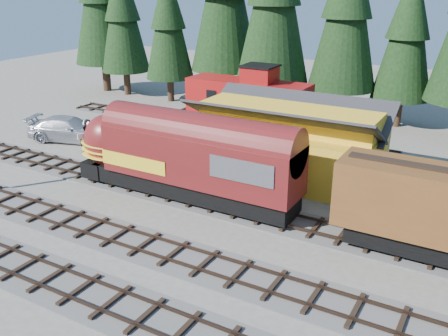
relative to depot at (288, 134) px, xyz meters
The scene contains 10 objects.
ground 10.91m from the depot, 89.99° to the right, with size 120.00×120.00×0.00m, color #6B665B.
track_siding 12.28m from the depot, 33.02° to the right, with size 68.00×3.20×0.33m.
track_main_south 16.27m from the depot, 51.34° to the right, with size 68.00×3.20×0.33m.
track_spur 12.83m from the depot, 143.13° to the left, with size 32.00×3.20×0.33m.
depot is the anchor object (origin of this frame).
conifer_backdrop 17.38m from the depot, 63.11° to the left, with size 78.72×21.14×17.19m.
locomotive 7.90m from the depot, 124.45° to the right, with size 15.35×3.05×4.17m.
caboose 10.13m from the depot, 132.22° to the left, with size 10.72×3.11×5.57m.
pickup_truck_a 11.29m from the depot, 159.12° to the right, with size 2.58×5.60×1.56m, color black.
pickup_truck_b 18.88m from the depot, behind, with size 2.80×6.89×2.00m, color #ADAFB5.
Camera 1 is at (12.11, -19.23, 12.79)m, focal length 40.00 mm.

